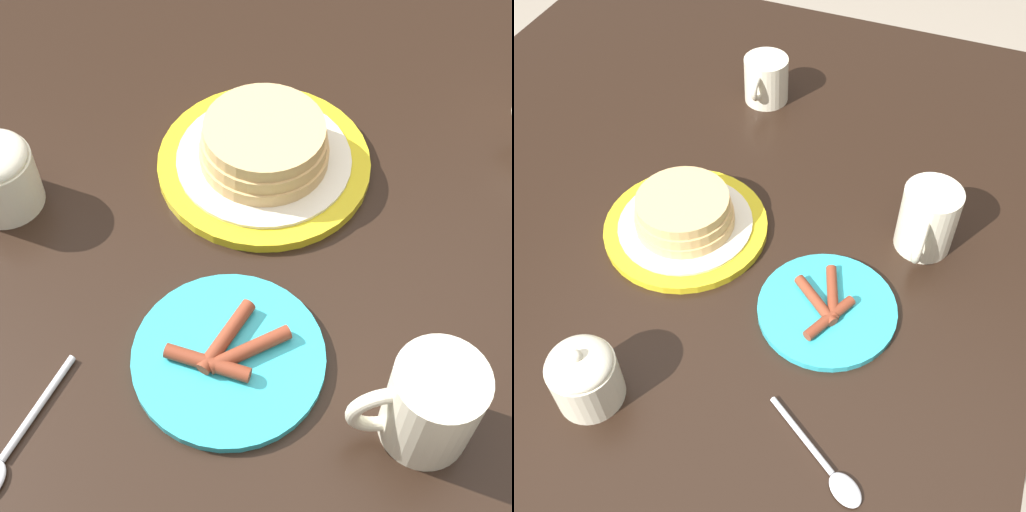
# 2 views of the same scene
# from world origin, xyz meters

# --- Properties ---
(ground_plane) EXTENTS (8.00, 8.00, 0.00)m
(ground_plane) POSITION_xyz_m (0.00, 0.00, 0.00)
(ground_plane) COLOR gray
(dining_table) EXTENTS (1.23, 1.04, 0.76)m
(dining_table) POSITION_xyz_m (0.00, 0.00, 0.64)
(dining_table) COLOR black
(dining_table) RESTS_ON ground_plane
(pancake_plate) EXTENTS (0.23, 0.23, 0.06)m
(pancake_plate) POSITION_xyz_m (0.04, 0.02, 0.79)
(pancake_plate) COLOR gold
(pancake_plate) RESTS_ON dining_table
(side_plate_bacon) EXTENTS (0.18, 0.18, 0.02)m
(side_plate_bacon) POSITION_xyz_m (0.10, 0.26, 0.77)
(side_plate_bacon) COLOR #2DADBC
(side_plate_bacon) RESTS_ON dining_table
(coffee_mug) EXTENTS (0.11, 0.08, 0.10)m
(coffee_mug) POSITION_xyz_m (-0.06, 0.34, 0.81)
(coffee_mug) COLOR beige
(coffee_mug) RESTS_ON dining_table
(spoon) EXTENTS (0.10, 0.14, 0.01)m
(spoon) POSITION_xyz_m (0.30, 0.32, 0.77)
(spoon) COLOR silver
(spoon) RESTS_ON dining_table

